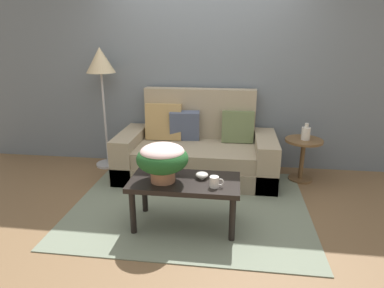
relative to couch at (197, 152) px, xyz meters
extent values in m
plane|color=brown|center=(0.03, -0.83, -0.32)|extent=(14.00, 14.00, 0.00)
cube|color=slate|center=(0.03, 0.48, 1.16)|extent=(6.40, 0.12, 2.95)
cube|color=gray|center=(0.03, -0.84, -0.31)|extent=(2.47, 1.98, 0.01)
cube|color=gray|center=(0.01, -0.07, -0.20)|extent=(1.97, 0.91, 0.24)
cube|color=gray|center=(0.01, -0.10, 0.01)|extent=(1.46, 0.82, 0.19)
cube|color=gray|center=(0.01, 0.30, 0.33)|extent=(1.46, 0.16, 0.87)
cube|color=gray|center=(-0.85, -0.07, -0.04)|extent=(0.26, 0.91, 0.57)
cube|color=gray|center=(0.86, -0.07, -0.04)|extent=(0.26, 0.91, 0.57)
cube|color=#607047|center=(0.51, 0.15, 0.31)|extent=(0.40, 0.18, 0.41)
cube|color=tan|center=(-0.45, 0.15, 0.35)|extent=(0.48, 0.20, 0.48)
cube|color=#4C5670|center=(-0.17, 0.15, 0.30)|extent=(0.40, 0.22, 0.40)
cylinder|color=black|center=(-0.41, -1.43, -0.11)|extent=(0.06, 0.06, 0.43)
cylinder|color=black|center=(0.49, -1.43, -0.11)|extent=(0.06, 0.06, 0.43)
cylinder|color=black|center=(-0.41, -1.02, -0.11)|extent=(0.06, 0.06, 0.43)
cylinder|color=black|center=(0.49, -1.02, -0.11)|extent=(0.06, 0.06, 0.43)
cube|color=black|center=(0.04, -1.23, 0.13)|extent=(1.02, 0.52, 0.05)
cylinder|color=brown|center=(1.32, 0.02, -0.31)|extent=(0.30, 0.30, 0.03)
cylinder|color=brown|center=(1.32, 0.02, -0.05)|extent=(0.05, 0.05, 0.48)
cylinder|color=brown|center=(1.32, 0.02, 0.20)|extent=(0.45, 0.45, 0.03)
cylinder|color=#B2B2B7|center=(-1.27, 0.18, -0.30)|extent=(0.34, 0.34, 0.03)
cylinder|color=#B2B2B7|center=(-1.27, 0.18, 0.34)|extent=(0.03, 0.03, 1.25)
cone|color=#C6B289|center=(-1.27, 0.18, 1.13)|extent=(0.37, 0.37, 0.32)
cylinder|color=#A36B4C|center=(-0.16, -1.27, 0.22)|extent=(0.23, 0.23, 0.13)
ellipsoid|color=#1E5123|center=(-0.16, -1.27, 0.37)|extent=(0.47, 0.47, 0.26)
ellipsoid|color=beige|center=(-0.16, -1.27, 0.44)|extent=(0.40, 0.40, 0.14)
cylinder|color=white|center=(0.31, -1.34, 0.20)|extent=(0.08, 0.08, 0.10)
torus|color=white|center=(0.37, -1.34, 0.20)|extent=(0.07, 0.01, 0.07)
cylinder|color=silver|center=(0.19, -1.17, 0.16)|extent=(0.05, 0.05, 0.02)
ellipsoid|color=silver|center=(0.19, -1.17, 0.19)|extent=(0.12, 0.12, 0.05)
cylinder|color=silver|center=(1.33, 0.01, 0.29)|extent=(0.11, 0.11, 0.15)
cylinder|color=silver|center=(1.33, 0.01, 0.40)|extent=(0.05, 0.05, 0.05)
camera|label=1|loc=(0.48, -4.04, 1.44)|focal=31.40mm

